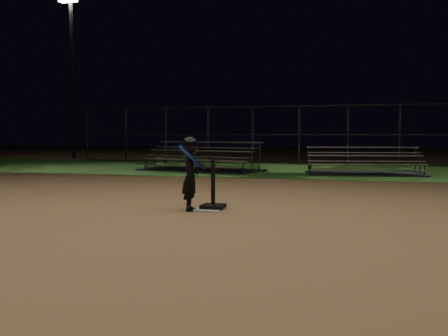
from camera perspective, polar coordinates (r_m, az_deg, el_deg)
ground at (r=8.41m, az=-1.80°, el=-4.88°), size 80.00×80.00×0.00m
grass_strip at (r=18.16m, az=7.51°, el=-0.12°), size 60.00×8.00×0.01m
home_plate at (r=8.41m, az=-1.80°, el=-4.80°), size 0.45×0.45×0.02m
batting_tee at (r=8.47m, az=-1.26°, el=-3.57°), size 0.38×0.38×0.84m
child_batter at (r=8.30m, az=-3.90°, el=-0.39°), size 0.43×0.63×1.25m
bleacher_left at (r=17.14m, az=-2.77°, el=0.35°), size 4.53×3.02×1.02m
bleacher_right at (r=16.20m, az=15.86°, el=-0.11°), size 3.79×2.31×0.87m
backstop_fence at (r=21.09m, az=8.65°, el=3.82°), size 20.08×0.08×2.50m
light_pole_left at (r=27.31m, az=-17.17°, el=11.50°), size 0.90×0.53×8.30m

